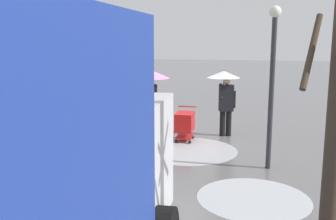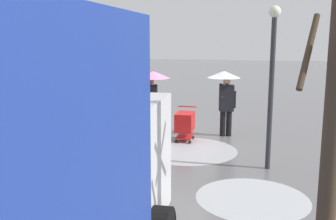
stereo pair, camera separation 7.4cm
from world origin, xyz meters
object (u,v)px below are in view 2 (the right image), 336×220
cargo_van_parked_right (56,98)px  pedestrian_pink_side (152,88)px  pedestrian_black_side (225,88)px  street_lamp (272,71)px  shopping_cart_vendor (185,123)px  bare_tree_near (334,125)px  hand_dolly_boxes (159,118)px

cargo_van_parked_right → pedestrian_pink_side: bearing=-176.3°
pedestrian_black_side → street_lamp: size_ratio=0.56×
pedestrian_pink_side → street_lamp: bearing=145.8°
shopping_cart_vendor → bare_tree_near: (-3.02, 6.52, 1.51)m
cargo_van_parked_right → shopping_cart_vendor: cargo_van_parked_right is taller
pedestrian_black_side → shopping_cart_vendor: bearing=38.4°
pedestrian_pink_side → pedestrian_black_side: bearing=-164.4°
bare_tree_near → street_lamp: 4.44m
bare_tree_near → street_lamp: size_ratio=1.04×
street_lamp → bare_tree_near: bearing=97.7°
pedestrian_pink_side → pedestrian_black_side: same height
cargo_van_parked_right → hand_dolly_boxes: (-3.53, 0.20, -0.48)m
street_lamp → pedestrian_pink_side: bearing=-34.2°
bare_tree_near → street_lamp: (0.59, -4.39, 0.29)m
cargo_van_parked_right → bare_tree_near: size_ratio=1.36×
cargo_van_parked_right → shopping_cart_vendor: bearing=179.1°
hand_dolly_boxes → pedestrian_pink_side: size_ratio=0.61×
pedestrian_black_side → street_lamp: bearing=113.2°
cargo_van_parked_right → shopping_cart_vendor: size_ratio=5.35×
shopping_cart_vendor → pedestrian_pink_side: bearing=-13.8°
pedestrian_pink_side → cargo_van_parked_right: bearing=3.7°
bare_tree_near → pedestrian_pink_side: bearing=-58.7°
hand_dolly_boxes → pedestrian_black_side: bearing=-151.7°
bare_tree_near → shopping_cart_vendor: bearing=-65.1°
shopping_cart_vendor → street_lamp: size_ratio=0.26×
pedestrian_pink_side → bare_tree_near: bearing=121.3°
pedestrian_black_side → bare_tree_near: bearing=104.3°
street_lamp → cargo_van_parked_right: bearing=-18.1°
pedestrian_black_side → cargo_van_parked_right: bearing=8.7°
cargo_van_parked_right → bare_tree_near: bearing=138.1°
hand_dolly_boxes → bare_tree_near: (-3.81, 6.38, 1.38)m
shopping_cart_vendor → street_lamp: (-2.43, 2.13, 1.80)m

